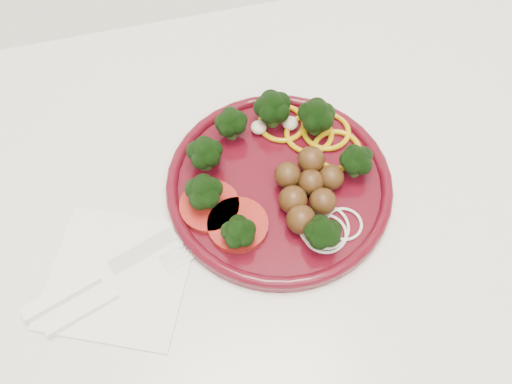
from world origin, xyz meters
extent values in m
cube|color=beige|center=(0.00, 1.70, 0.43)|extent=(2.40, 0.60, 0.87)
cube|color=silver|center=(0.00, 1.70, 0.89)|extent=(2.40, 0.60, 0.03)
cylinder|color=#420712|center=(0.04, 1.69, 0.91)|extent=(0.26, 0.26, 0.01)
torus|color=#420712|center=(0.04, 1.69, 0.91)|extent=(0.26, 0.26, 0.01)
sphere|color=#4F3013|center=(0.08, 1.65, 0.93)|extent=(0.03, 0.03, 0.03)
sphere|color=#4F3013|center=(0.07, 1.67, 0.93)|extent=(0.03, 0.03, 0.03)
sphere|color=#4F3013|center=(0.05, 1.63, 0.93)|extent=(0.03, 0.03, 0.03)
sphere|color=#4F3013|center=(0.08, 1.70, 0.93)|extent=(0.03, 0.03, 0.03)
sphere|color=#4F3013|center=(0.05, 1.68, 0.93)|extent=(0.03, 0.03, 0.03)
sphere|color=#4F3013|center=(0.05, 1.66, 0.93)|extent=(0.03, 0.03, 0.03)
sphere|color=#4F3013|center=(0.10, 1.67, 0.93)|extent=(0.03, 0.03, 0.03)
torus|color=#B88A06|center=(0.10, 1.75, 0.92)|extent=(0.06, 0.06, 0.01)
torus|color=#B88A06|center=(0.12, 1.72, 0.92)|extent=(0.06, 0.06, 0.01)
torus|color=#B88A06|center=(0.07, 1.77, 0.92)|extent=(0.06, 0.06, 0.01)
torus|color=#B88A06|center=(0.12, 1.75, 0.92)|extent=(0.06, 0.06, 0.01)
cylinder|color=#720A07|center=(-0.04, 1.68, 0.92)|extent=(0.07, 0.07, 0.01)
cylinder|color=#720A07|center=(-0.02, 1.65, 0.92)|extent=(0.07, 0.07, 0.01)
torus|color=beige|center=(0.07, 1.61, 0.91)|extent=(0.05, 0.05, 0.00)
torus|color=beige|center=(0.10, 1.62, 0.91)|extent=(0.04, 0.04, 0.00)
torus|color=beige|center=(0.07, 1.62, 0.91)|extent=(0.06, 0.06, 0.00)
ellipsoid|color=#C6B793|center=(0.04, 1.77, 0.92)|extent=(0.02, 0.02, 0.01)
ellipsoid|color=#C6B793|center=(-0.02, 1.74, 0.92)|extent=(0.02, 0.02, 0.01)
ellipsoid|color=#C6B793|center=(0.08, 1.76, 0.92)|extent=(0.02, 0.02, 0.01)
cube|color=white|center=(-0.15, 1.63, 0.90)|extent=(0.19, 0.19, 0.00)
cube|color=silver|center=(-0.10, 1.65, 0.91)|extent=(0.11, 0.05, 0.00)
cube|color=white|center=(-0.21, 1.62, 0.91)|extent=(0.08, 0.04, 0.01)
cube|color=white|center=(-0.19, 1.59, 0.91)|extent=(0.08, 0.04, 0.01)
cube|color=silver|center=(-0.09, 1.63, 0.91)|extent=(0.03, 0.03, 0.00)
cube|color=silver|center=(-0.06, 1.63, 0.91)|extent=(0.03, 0.01, 0.00)
cube|color=silver|center=(-0.07, 1.63, 0.91)|extent=(0.03, 0.01, 0.00)
cube|color=silver|center=(-0.07, 1.64, 0.91)|extent=(0.03, 0.01, 0.00)
cube|color=silver|center=(-0.07, 1.64, 0.91)|extent=(0.03, 0.01, 0.00)
camera|label=1|loc=(-0.07, 1.36, 1.46)|focal=40.00mm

